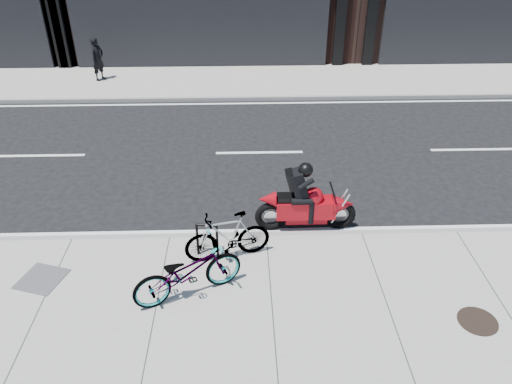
{
  "coord_description": "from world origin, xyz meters",
  "views": [
    {
      "loc": [
        -0.47,
        -10.31,
        6.33
      ],
      "look_at": [
        -0.2,
        -1.53,
        0.9
      ],
      "focal_mm": 35.0,
      "sensor_mm": 36.0,
      "label": 1
    }
  ],
  "objects_px": {
    "motorcycle": "(310,203)",
    "bike_rack": "(207,237)",
    "bicycle_front": "(188,272)",
    "pedestrian": "(98,59)",
    "manhole_cover": "(478,321)",
    "bicycle_rear": "(227,236)",
    "utility_grate": "(42,279)"
  },
  "relations": [
    {
      "from": "bike_rack",
      "to": "motorcycle",
      "type": "xyz_separation_m",
      "value": [
        2.11,
        1.0,
        0.09
      ]
    },
    {
      "from": "utility_grate",
      "to": "bike_rack",
      "type": "bearing_deg",
      "value": 11.49
    },
    {
      "from": "manhole_cover",
      "to": "bicycle_front",
      "type": "bearing_deg",
      "value": 170.58
    },
    {
      "from": "utility_grate",
      "to": "bicycle_rear",
      "type": "bearing_deg",
      "value": 9.04
    },
    {
      "from": "bicycle_rear",
      "to": "manhole_cover",
      "type": "bearing_deg",
      "value": 53.11
    },
    {
      "from": "bicycle_front",
      "to": "bicycle_rear",
      "type": "relative_size",
      "value": 1.19
    },
    {
      "from": "bicycle_front",
      "to": "motorcycle",
      "type": "height_order",
      "value": "motorcycle"
    },
    {
      "from": "manhole_cover",
      "to": "pedestrian",
      "type": "bearing_deg",
      "value": 126.31
    },
    {
      "from": "pedestrian",
      "to": "manhole_cover",
      "type": "bearing_deg",
      "value": -116.21
    },
    {
      "from": "bicycle_rear",
      "to": "pedestrian",
      "type": "xyz_separation_m",
      "value": [
        -4.92,
        10.56,
        0.28
      ]
    },
    {
      "from": "bicycle_rear",
      "to": "manhole_cover",
      "type": "xyz_separation_m",
      "value": [
        4.18,
        -1.83,
        -0.49
      ]
    },
    {
      "from": "bicycle_front",
      "to": "manhole_cover",
      "type": "bearing_deg",
      "value": -124.18
    },
    {
      "from": "bike_rack",
      "to": "pedestrian",
      "type": "distance_m",
      "value": 11.43
    },
    {
      "from": "bicycle_rear",
      "to": "utility_grate",
      "type": "distance_m",
      "value": 3.51
    },
    {
      "from": "bicycle_rear",
      "to": "pedestrian",
      "type": "relative_size",
      "value": 1.07
    },
    {
      "from": "bicycle_front",
      "to": "pedestrian",
      "type": "xyz_separation_m",
      "value": [
        -4.25,
        11.58,
        0.26
      ]
    },
    {
      "from": "bicycle_rear",
      "to": "motorcycle",
      "type": "height_order",
      "value": "motorcycle"
    },
    {
      "from": "bike_rack",
      "to": "bicycle_rear",
      "type": "relative_size",
      "value": 0.44
    },
    {
      "from": "utility_grate",
      "to": "motorcycle",
      "type": "bearing_deg",
      "value": 17.46
    },
    {
      "from": "bicycle_front",
      "to": "manhole_cover",
      "type": "relative_size",
      "value": 3.0
    },
    {
      "from": "pedestrian",
      "to": "utility_grate",
      "type": "distance_m",
      "value": 11.23
    },
    {
      "from": "bike_rack",
      "to": "manhole_cover",
      "type": "distance_m",
      "value": 4.97
    },
    {
      "from": "bike_rack",
      "to": "motorcycle",
      "type": "height_order",
      "value": "motorcycle"
    },
    {
      "from": "bike_rack",
      "to": "motorcycle",
      "type": "relative_size",
      "value": 0.34
    },
    {
      "from": "bicycle_front",
      "to": "utility_grate",
      "type": "distance_m",
      "value": 2.85
    },
    {
      "from": "bicycle_rear",
      "to": "motorcycle",
      "type": "distance_m",
      "value": 2.02
    },
    {
      "from": "motorcycle",
      "to": "bike_rack",
      "type": "bearing_deg",
      "value": -154.86
    },
    {
      "from": "bicycle_front",
      "to": "motorcycle",
      "type": "bearing_deg",
      "value": -73.46
    },
    {
      "from": "bicycle_front",
      "to": "manhole_cover",
      "type": "xyz_separation_m",
      "value": [
        4.85,
        -0.8,
        -0.51
      ]
    },
    {
      "from": "bicycle_rear",
      "to": "pedestrian",
      "type": "distance_m",
      "value": 11.65
    },
    {
      "from": "bicycle_rear",
      "to": "bicycle_front",
      "type": "bearing_deg",
      "value": -46.48
    },
    {
      "from": "pedestrian",
      "to": "manhole_cover",
      "type": "height_order",
      "value": "pedestrian"
    }
  ]
}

